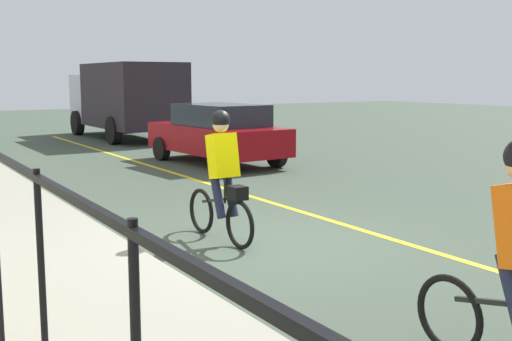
# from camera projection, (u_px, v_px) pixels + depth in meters

# --- Properties ---
(ground_plane) EXTENTS (80.00, 80.00, 0.00)m
(ground_plane) POSITION_uv_depth(u_px,v_px,m) (270.00, 244.00, 8.66)
(ground_plane) COLOR #3A473A
(lane_line_centre) EXTENTS (36.00, 0.12, 0.01)m
(lane_line_centre) POSITION_uv_depth(u_px,v_px,m) (359.00, 229.00, 9.50)
(lane_line_centre) COLOR yellow
(lane_line_centre) RESTS_ON ground
(sidewalk) EXTENTS (40.00, 3.20, 0.15)m
(sidewalk) POSITION_uv_depth(u_px,v_px,m) (8.00, 280.00, 6.89)
(sidewalk) COLOR gray
(sidewalk) RESTS_ON ground
(cyclist_lead) EXTENTS (1.71, 0.37, 1.83)m
(cyclist_lead) POSITION_uv_depth(u_px,v_px,m) (222.00, 177.00, 8.66)
(cyclist_lead) COLOR black
(cyclist_lead) RESTS_ON ground
(patrol_sedan) EXTENTS (4.53, 2.20, 1.58)m
(patrol_sedan) POSITION_uv_depth(u_px,v_px,m) (218.00, 133.00, 16.67)
(patrol_sedan) COLOR maroon
(patrol_sedan) RESTS_ON ground
(box_truck_background) EXTENTS (6.71, 2.55, 2.78)m
(box_truck_background) POSITION_uv_depth(u_px,v_px,m) (125.00, 97.00, 23.59)
(box_truck_background) COLOR black
(box_truck_background) RESTS_ON ground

